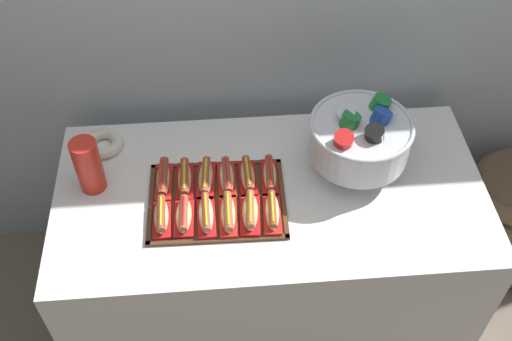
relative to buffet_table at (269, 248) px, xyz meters
The scene contains 19 objects.
ground_plane 0.40m from the buffet_table, ahead, with size 10.00×10.00×0.00m, color #7A6B5B.
buffet_table is the anchor object (origin of this frame).
floor_vase 1.15m from the buffet_table, ahead, with size 0.53×0.53×1.03m.
serving_tray 0.42m from the buffet_table, 169.17° to the right, with size 0.49×0.37×0.01m.
hot_dog_0 0.56m from the buffet_table, 163.14° to the right, with size 0.06×0.16×0.06m.
hot_dog_1 0.51m from the buffet_table, 159.11° to the right, with size 0.07×0.16×0.06m.
hot_dog_2 0.47m from the buffet_table, 152.92° to the right, with size 0.07×0.18×0.06m.
hot_dog_3 0.44m from the buffet_table, 142.62° to the right, with size 0.06×0.18×0.06m.
hot_dog_4 0.42m from the buffet_table, 124.08° to the right, with size 0.08×0.18×0.06m.
hot_dog_5 0.41m from the buffet_table, 93.38° to the right, with size 0.07×0.18×0.06m.
hot_dog_6 0.55m from the buffet_table, behind, with size 0.06×0.18×0.06m.
hot_dog_7 0.50m from the buffet_table, behind, with size 0.06×0.18×0.06m.
hot_dog_8 0.46m from the buffet_table, 168.58° to the left, with size 0.08×0.18×0.06m.
hot_dog_9 0.43m from the buffet_table, 163.78° to the left, with size 0.07×0.17×0.06m.
hot_dog_10 0.41m from the buffet_table, 151.25° to the left, with size 0.07×0.17×0.06m.
hot_dog_11 0.40m from the buffet_table, 95.59° to the left, with size 0.06×0.18×0.06m.
punch_bowl 0.62m from the buffet_table, 14.34° to the left, with size 0.36×0.36×0.28m.
cup_stack 0.79m from the buffet_table, behind, with size 0.09×0.09×0.22m.
donut 0.77m from the buffet_table, 156.60° to the left, with size 0.15×0.15×0.04m.
Camera 1 is at (-0.17, -1.40, 2.42)m, focal length 42.60 mm.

